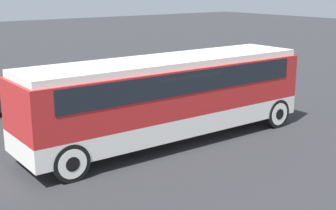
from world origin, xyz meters
TOP-DOWN VIEW (x-y plane):
  - ground_plane at (0.00, 0.00)m, footprint 120.00×120.00m
  - tour_bus at (0.10, -0.00)m, footprint 10.47×2.53m
  - parked_car_near at (-0.31, 5.18)m, footprint 4.22×1.90m

SIDE VIEW (x-z plane):
  - ground_plane at x=0.00m, z-range 0.00..0.00m
  - parked_car_near at x=-0.31m, z-range 0.00..1.30m
  - tour_bus at x=0.10m, z-range 0.31..3.24m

